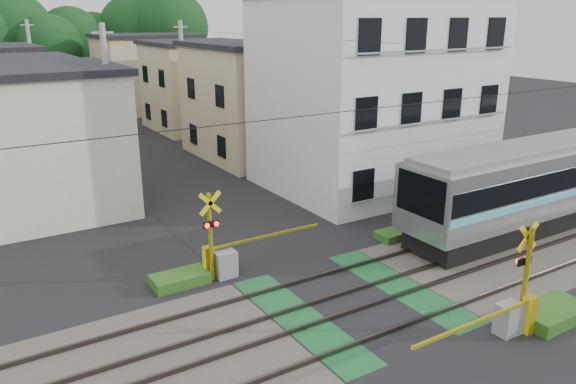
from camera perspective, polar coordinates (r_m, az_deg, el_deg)
ground at (r=17.42m, az=6.60°, el=-11.07°), size 120.00×120.00×0.00m
track_bed at (r=17.41m, az=6.61°, el=-10.96°), size 120.00×120.00×0.14m
commuter_train at (r=26.29m, az=26.41°, el=1.49°), size 16.93×2.67×3.52m
crossing_signal_near at (r=16.61m, az=21.95°, el=-11.08°), size 4.74×0.65×3.09m
crossing_signal_far at (r=18.68m, az=-6.68°, el=-6.59°), size 4.74×0.65×3.09m
apartment_block at (r=28.28m, az=8.61°, el=9.95°), size 10.20×8.36×9.30m
houses_row at (r=39.39m, az=-17.23°, el=9.41°), size 22.07×31.35×6.80m
tree_hill at (r=60.83m, az=-24.10°, el=13.62°), size 40.00×13.50×11.40m
catenary at (r=20.22m, az=20.42°, el=3.24°), size 60.00×5.04×7.00m
utility_poles at (r=36.16m, az=-18.12°, el=10.01°), size 7.90×42.00×8.00m
pedestrian at (r=46.14m, az=-19.90°, el=7.29°), size 0.68×0.47×1.80m
weed_patches at (r=18.32m, az=11.18°, el=-9.15°), size 10.25×8.80×0.40m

